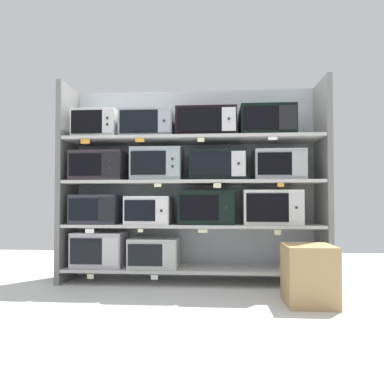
% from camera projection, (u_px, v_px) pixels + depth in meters
% --- Properties ---
extents(ground, '(6.43, 6.00, 0.02)m').
position_uv_depth(ground, '(182.00, 319.00, 2.28)').
color(ground, silver).
extents(back_panel, '(2.63, 0.04, 1.93)m').
position_uv_depth(back_panel, '(194.00, 184.00, 3.54)').
color(back_panel, '#9EA3A8').
rests_on(back_panel, ground).
extents(upright_left, '(0.05, 0.43, 1.93)m').
position_uv_depth(upright_left, '(67.00, 183.00, 3.39)').
color(upright_left, slate).
rests_on(upright_left, ground).
extents(upright_right, '(0.05, 0.43, 1.93)m').
position_uv_depth(upright_right, '(323.00, 182.00, 3.22)').
color(upright_right, slate).
rests_on(upright_right, ground).
extents(shelf_0, '(2.43, 0.43, 0.03)m').
position_uv_depth(shelf_0, '(192.00, 269.00, 3.29)').
color(shelf_0, beige).
rests_on(shelf_0, ground).
extents(microwave_0, '(0.49, 0.34, 0.33)m').
position_uv_depth(microwave_0, '(100.00, 249.00, 3.35)').
color(microwave_0, '#BBB4BF').
rests_on(microwave_0, shelf_0).
extents(microwave_1, '(0.47, 0.38, 0.28)m').
position_uv_depth(microwave_1, '(155.00, 252.00, 3.31)').
color(microwave_1, '#B8BAB5').
rests_on(microwave_1, shelf_0).
extents(price_tag_0, '(0.06, 0.00, 0.04)m').
position_uv_depth(price_tag_0, '(90.00, 277.00, 3.13)').
color(price_tag_0, beige).
extents(price_tag_1, '(0.07, 0.00, 0.04)m').
position_uv_depth(price_tag_1, '(154.00, 277.00, 3.09)').
color(price_tag_1, white).
extents(shelf_1, '(2.43, 0.43, 0.03)m').
position_uv_depth(shelf_1, '(192.00, 225.00, 3.30)').
color(shelf_1, beige).
extents(microwave_2, '(0.45, 0.41, 0.28)m').
position_uv_depth(microwave_2, '(98.00, 209.00, 3.36)').
color(microwave_2, '#2F2D39').
rests_on(microwave_2, shelf_1).
extents(microwave_3, '(0.42, 0.43, 0.27)m').
position_uv_depth(microwave_3, '(150.00, 210.00, 3.33)').
color(microwave_3, silver).
rests_on(microwave_3, shelf_1).
extents(microwave_4, '(0.52, 0.44, 0.32)m').
position_uv_depth(microwave_4, '(207.00, 207.00, 3.29)').
color(microwave_4, black).
rests_on(microwave_4, shelf_1).
extents(microwave_5, '(0.54, 0.38, 0.32)m').
position_uv_depth(microwave_5, '(271.00, 207.00, 3.25)').
color(microwave_5, white).
rests_on(microwave_5, shelf_1).
extents(price_tag_2, '(0.08, 0.00, 0.04)m').
position_uv_depth(price_tag_2, '(90.00, 231.00, 3.14)').
color(price_tag_2, white).
extents(price_tag_3, '(0.05, 0.00, 0.03)m').
position_uv_depth(price_tag_3, '(140.00, 231.00, 3.11)').
color(price_tag_3, beige).
extents(price_tag_4, '(0.08, 0.00, 0.03)m').
position_uv_depth(price_tag_4, '(203.00, 231.00, 3.07)').
color(price_tag_4, beige).
extents(price_tag_5, '(0.06, 0.00, 0.05)m').
position_uv_depth(price_tag_5, '(278.00, 232.00, 3.02)').
color(price_tag_5, beige).
extents(shelf_2, '(2.43, 0.43, 0.03)m').
position_uv_depth(shelf_2, '(192.00, 182.00, 3.31)').
color(shelf_2, beige).
extents(microwave_6, '(0.50, 0.43, 0.28)m').
position_uv_depth(microwave_6, '(101.00, 167.00, 3.37)').
color(microwave_6, '#2D262B').
rests_on(microwave_6, shelf_2).
extents(microwave_7, '(0.48, 0.39, 0.31)m').
position_uv_depth(microwave_7, '(158.00, 165.00, 3.33)').
color(microwave_7, '#98A7AB').
rests_on(microwave_7, shelf_2).
extents(microwave_8, '(0.53, 0.39, 0.29)m').
position_uv_depth(microwave_8, '(218.00, 166.00, 3.29)').
color(microwave_8, black).
rests_on(microwave_8, shelf_2).
extents(microwave_9, '(0.47, 0.37, 0.28)m').
position_uv_depth(microwave_9, '(278.00, 166.00, 3.25)').
color(microwave_9, '#A2A5A5').
rests_on(microwave_9, shelf_2).
extents(price_tag_6, '(0.07, 0.00, 0.03)m').
position_uv_depth(price_tag_6, '(158.00, 185.00, 3.11)').
color(price_tag_6, beige).
extents(price_tag_7, '(0.07, 0.00, 0.04)m').
position_uv_depth(price_tag_7, '(217.00, 186.00, 3.07)').
color(price_tag_7, beige).
extents(price_tag_8, '(0.06, 0.00, 0.04)m').
position_uv_depth(price_tag_8, '(281.00, 185.00, 3.03)').
color(price_tag_8, orange).
extents(shelf_3, '(2.43, 0.43, 0.03)m').
position_uv_depth(shelf_3, '(192.00, 140.00, 3.32)').
color(shelf_3, beige).
extents(microwave_10, '(0.43, 0.35, 0.28)m').
position_uv_depth(microwave_10, '(97.00, 126.00, 3.38)').
color(microwave_10, silver).
rests_on(microwave_10, shelf_3).
extents(microwave_11, '(0.51, 0.34, 0.27)m').
position_uv_depth(microwave_11, '(148.00, 125.00, 3.35)').
color(microwave_11, '#9BA0A8').
rests_on(microwave_11, shelf_3).
extents(microwave_12, '(0.57, 0.40, 0.27)m').
position_uv_depth(microwave_12, '(206.00, 124.00, 3.31)').
color(microwave_12, black).
rests_on(microwave_12, shelf_3).
extents(microwave_13, '(0.51, 0.43, 0.28)m').
position_uv_depth(microwave_13, '(266.00, 123.00, 3.27)').
color(microwave_13, black).
rests_on(microwave_13, shelf_3).
extents(price_tag_9, '(0.08, 0.00, 0.04)m').
position_uv_depth(price_tag_9, '(85.00, 141.00, 3.17)').
color(price_tag_9, orange).
extents(price_tag_10, '(0.08, 0.00, 0.03)m').
position_uv_depth(price_tag_10, '(140.00, 140.00, 3.13)').
color(price_tag_10, orange).
extents(price_tag_11, '(0.06, 0.00, 0.04)m').
position_uv_depth(price_tag_11, '(201.00, 140.00, 3.09)').
color(price_tag_11, beige).
extents(price_tag_12, '(0.08, 0.00, 0.03)m').
position_uv_depth(price_tag_12, '(273.00, 138.00, 3.05)').
color(price_tag_12, white).
extents(shipping_carton, '(0.36, 0.36, 0.45)m').
position_uv_depth(shipping_carton, '(309.00, 274.00, 2.59)').
color(shipping_carton, tan).
rests_on(shipping_carton, ground).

